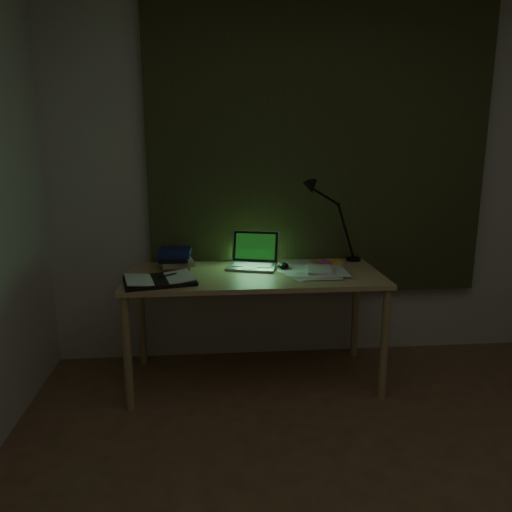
{
  "coord_description": "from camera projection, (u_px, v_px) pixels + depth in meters",
  "views": [
    {
      "loc": [
        -0.7,
        -1.26,
        1.46
      ],
      "look_at": [
        -0.46,
        1.47,
        0.82
      ],
      "focal_mm": 35.0,
      "sensor_mm": 36.0,
      "label": 1
    }
  ],
  "objects": [
    {
      "name": "wall_back",
      "position": [
        318.0,
        173.0,
        3.27
      ],
      "size": [
        3.5,
        0.0,
        2.5
      ],
      "primitive_type": "cube",
      "color": "beige",
      "rests_on": "ground"
    },
    {
      "name": "curtain",
      "position": [
        320.0,
        142.0,
        3.19
      ],
      "size": [
        2.2,
        0.06,
        2.0
      ],
      "primitive_type": "cube",
      "color": "#35371B",
      "rests_on": "wall_back"
    },
    {
      "name": "desk",
      "position": [
        254.0,
        328.0,
        3.04
      ],
      "size": [
        1.51,
        0.66,
        0.69
      ],
      "primitive_type": null,
      "color": "tan",
      "rests_on": "floor"
    },
    {
      "name": "laptop",
      "position": [
        252.0,
        251.0,
        3.06
      ],
      "size": [
        0.37,
        0.4,
        0.21
      ],
      "primitive_type": null,
      "rotation": [
        0.0,
        0.0,
        -0.26
      ],
      "color": "#ACACB1",
      "rests_on": "desk"
    },
    {
      "name": "open_textbook",
      "position": [
        159.0,
        280.0,
        2.76
      ],
      "size": [
        0.43,
        0.35,
        0.03
      ],
      "primitive_type": null,
      "rotation": [
        0.0,
        0.0,
        0.23
      ],
      "color": "white",
      "rests_on": "desk"
    },
    {
      "name": "book_stack",
      "position": [
        176.0,
        259.0,
        3.06
      ],
      "size": [
        0.2,
        0.23,
        0.12
      ],
      "primitive_type": null,
      "rotation": [
        0.0,
        0.0,
        0.03
      ],
      "color": "white",
      "rests_on": "desk"
    },
    {
      "name": "loose_papers",
      "position": [
        311.0,
        270.0,
        3.0
      ],
      "size": [
        0.42,
        0.43,
        0.02
      ],
      "primitive_type": null,
      "rotation": [
        0.0,
        0.0,
        0.35
      ],
      "color": "silver",
      "rests_on": "desk"
    },
    {
      "name": "mouse",
      "position": [
        283.0,
        265.0,
        3.07
      ],
      "size": [
        0.06,
        0.1,
        0.04
      ],
      "primitive_type": "ellipsoid",
      "rotation": [
        0.0,
        0.0,
        0.01
      ],
      "color": "black",
      "rests_on": "desk"
    },
    {
      "name": "sticky_yellow",
      "position": [
        335.0,
        261.0,
        3.21
      ],
      "size": [
        0.1,
        0.1,
        0.02
      ],
      "primitive_type": "cube",
      "rotation": [
        0.0,
        0.0,
        0.21
      ],
      "color": "yellow",
      "rests_on": "desk"
    },
    {
      "name": "sticky_pink",
      "position": [
        327.0,
        261.0,
        3.22
      ],
      "size": [
        0.1,
        0.1,
        0.02
      ],
      "primitive_type": "cube",
      "rotation": [
        0.0,
        0.0,
        0.28
      ],
      "color": "#EB5BA3",
      "rests_on": "desk"
    },
    {
      "name": "desk_lamp",
      "position": [
        355.0,
        222.0,
        3.22
      ],
      "size": [
        0.39,
        0.33,
        0.51
      ],
      "primitive_type": null,
      "rotation": [
        0.0,
        0.0,
        -0.22
      ],
      "color": "black",
      "rests_on": "desk"
    }
  ]
}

